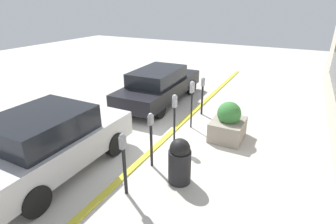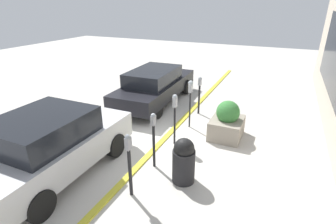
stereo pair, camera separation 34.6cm
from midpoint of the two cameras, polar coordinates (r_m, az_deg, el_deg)
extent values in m
plane|color=beige|center=(7.93, -1.83, -6.38)|extent=(40.00, 40.00, 0.00)
cube|color=gold|center=(7.95, -2.35, -6.13)|extent=(19.00, 0.16, 0.04)
cube|color=black|center=(10.67, 31.71, 11.00)|extent=(5.70, 0.02, 2.49)
cylinder|color=black|center=(5.71, -10.02, -12.91)|extent=(0.07, 0.07, 1.13)
cube|color=#99999E|center=(5.33, -10.54, -6.76)|extent=(0.14, 0.09, 0.27)
sphere|color=gray|center=(5.27, -10.64, -5.47)|extent=(0.12, 0.12, 0.12)
cylinder|color=black|center=(6.54, -4.62, -7.42)|extent=(0.07, 0.07, 1.16)
cube|color=#99999E|center=(6.22, -4.83, -1.84)|extent=(0.15, 0.09, 0.24)
sphere|color=gray|center=(6.17, -4.86, -0.85)|extent=(0.12, 0.12, 0.12)
cylinder|color=black|center=(7.51, 0.13, -3.05)|extent=(0.06, 0.06, 1.18)
cube|color=#99999E|center=(7.22, 0.13, 2.22)|extent=(0.16, 0.09, 0.29)
sphere|color=gray|center=(7.17, 0.13, 3.32)|extent=(0.14, 0.14, 0.14)
cylinder|color=black|center=(8.57, 3.62, 0.45)|extent=(0.05, 0.05, 1.22)
cube|color=#99999E|center=(8.31, 3.75, 5.30)|extent=(0.19, 0.09, 0.30)
sphere|color=gray|center=(8.26, 3.77, 6.29)|extent=(0.17, 0.17, 0.17)
cylinder|color=black|center=(9.67, 5.75, 2.68)|extent=(0.07, 0.07, 1.11)
cube|color=#99999E|center=(9.46, 5.91, 6.50)|extent=(0.16, 0.09, 0.24)
sphere|color=gray|center=(9.43, 5.94, 7.19)|extent=(0.13, 0.13, 0.13)
cube|color=gray|center=(8.20, 11.43, -3.44)|extent=(1.14, 0.93, 0.60)
sphere|color=#387A38|center=(7.99, 11.72, -0.06)|extent=(0.70, 0.70, 0.70)
cube|color=#B7B7BC|center=(6.90, -25.23, -7.29)|extent=(4.00, 1.96, 0.67)
cube|color=black|center=(6.54, -27.17, -3.10)|extent=(2.08, 1.71, 0.58)
cylinder|color=black|center=(7.26, -12.80, -7.04)|extent=(0.65, 0.23, 0.65)
cylinder|color=black|center=(8.37, -22.70, -4.14)|extent=(0.65, 0.23, 0.65)
cylinder|color=black|center=(5.87, -27.86, -17.53)|extent=(0.65, 0.23, 0.65)
cube|color=black|center=(10.83, -3.58, 5.27)|extent=(4.84, 1.88, 0.57)
cube|color=black|center=(10.51, -4.14, 7.83)|extent=(2.54, 1.60, 0.53)
cylinder|color=black|center=(11.89, 3.21, 5.46)|extent=(0.64, 0.21, 0.64)
cylinder|color=black|center=(12.52, -3.63, 6.36)|extent=(0.64, 0.21, 0.64)
cylinder|color=black|center=(9.34, -3.43, 0.48)|extent=(0.64, 0.21, 0.64)
cylinder|color=black|center=(10.13, -11.44, 1.88)|extent=(0.64, 0.21, 0.64)
cylinder|color=black|center=(6.12, 1.76, -11.69)|extent=(0.52, 0.52, 0.80)
sphere|color=black|center=(5.87, 1.81, -7.94)|extent=(0.47, 0.47, 0.47)
camera|label=1|loc=(0.17, 88.67, 0.56)|focal=28.00mm
camera|label=2|loc=(0.17, -91.33, -0.56)|focal=28.00mm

